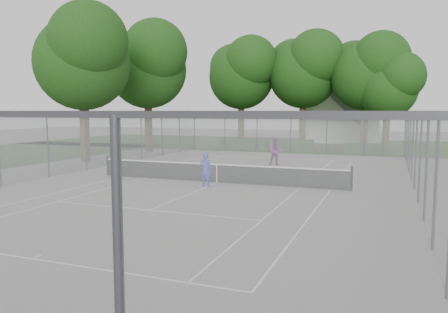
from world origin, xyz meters
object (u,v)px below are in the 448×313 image
(house, at_px, (344,108))
(girl_player, at_px, (206,170))
(tennis_net, at_px, (217,172))
(woman_player, at_px, (276,151))

(house, distance_m, girl_player, 32.42)
(tennis_net, height_order, woman_player, woman_player)
(girl_player, relative_size, woman_player, 0.88)
(girl_player, height_order, woman_player, woman_player)
(girl_player, bearing_deg, woman_player, -92.16)
(tennis_net, xyz_separation_m, woman_player, (1.02, 7.73, 0.40))
(girl_player, bearing_deg, tennis_net, -88.48)
(tennis_net, distance_m, house, 31.26)
(house, xyz_separation_m, girl_player, (-3.09, -32.13, -3.04))
(tennis_net, xyz_separation_m, girl_player, (-0.07, -1.20, 0.29))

